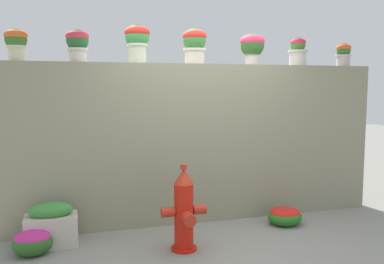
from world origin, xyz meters
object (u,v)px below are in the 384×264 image
(potted_plant_5, at_px, (298,50))
(flower_bush_right, at_px, (285,215))
(potted_plant_4, at_px, (252,45))
(potted_plant_6, at_px, (343,53))
(fire_hydrant, at_px, (184,211))
(potted_plant_0, at_px, (16,41))
(flower_bush_left, at_px, (32,241))
(potted_plant_3, at_px, (195,43))
(planter_box, at_px, (51,225))
(potted_plant_1, at_px, (77,43))
(potted_plant_2, at_px, (137,39))

(potted_plant_5, bearing_deg, flower_bush_right, -128.72)
(potted_plant_4, bearing_deg, potted_plant_6, -0.02)
(fire_hydrant, height_order, flower_bush_right, fire_hydrant)
(potted_plant_0, distance_m, flower_bush_left, 2.23)
(potted_plant_6, xyz_separation_m, flower_bush_left, (-4.25, -0.70, -2.10))
(potted_plant_3, distance_m, potted_plant_6, 2.25)
(potted_plant_4, distance_m, potted_plant_5, 0.69)
(potted_plant_6, bearing_deg, planter_box, -172.83)
(potted_plant_5, bearing_deg, potted_plant_3, 179.54)
(potted_plant_6, distance_m, fire_hydrant, 3.40)
(potted_plant_1, xyz_separation_m, planter_box, (-0.35, -0.45, -2.04))
(flower_bush_left, height_order, planter_box, planter_box)
(flower_bush_right, bearing_deg, potted_plant_4, 109.73)
(potted_plant_3, height_order, potted_plant_4, potted_plant_3)
(potted_plant_2, bearing_deg, potted_plant_0, -178.74)
(potted_plant_6, bearing_deg, potted_plant_2, -179.17)
(potted_plant_0, bearing_deg, flower_bush_left, -77.43)
(fire_hydrant, bearing_deg, flower_bush_left, 167.83)
(potted_plant_4, relative_size, flower_bush_left, 1.03)
(potted_plant_6, bearing_deg, potted_plant_3, 179.99)
(flower_bush_left, height_order, flower_bush_right, flower_bush_left)
(fire_hydrant, xyz_separation_m, planter_box, (-1.38, 0.53, -0.19))
(potted_plant_6, bearing_deg, fire_hydrant, -158.85)
(potted_plant_5, relative_size, flower_bush_left, 0.94)
(potted_plant_4, xyz_separation_m, fire_hydrant, (-1.24, -1.04, -1.89))
(planter_box, bearing_deg, potted_plant_5, 8.58)
(fire_hydrant, bearing_deg, flower_bush_right, 16.70)
(potted_plant_0, xyz_separation_m, potted_plant_5, (3.64, 0.06, -0.01))
(potted_plant_2, distance_m, potted_plant_5, 2.25)
(potted_plant_6, xyz_separation_m, flower_bush_right, (-1.22, -0.60, -2.12))
(fire_hydrant, distance_m, planter_box, 1.49)
(planter_box, bearing_deg, potted_plant_6, 7.17)
(potted_plant_3, bearing_deg, planter_box, -164.22)
(potted_plant_3, bearing_deg, flower_bush_right, -30.24)
(potted_plant_1, xyz_separation_m, potted_plant_5, (2.96, 0.05, -0.02))
(flower_bush_left, relative_size, planter_box, 0.74)
(potted_plant_0, distance_m, potted_plant_4, 2.95)
(potted_plant_6, relative_size, fire_hydrant, 0.36)
(potted_plant_0, xyz_separation_m, fire_hydrant, (1.71, -0.96, -1.85))
(flower_bush_right, bearing_deg, potted_plant_1, 167.72)
(flower_bush_right, bearing_deg, planter_box, 178.21)
(flower_bush_left, bearing_deg, flower_bush_right, 1.89)
(potted_plant_5, height_order, flower_bush_left, potted_plant_5)
(fire_hydrant, bearing_deg, potted_plant_0, 150.55)
(potted_plant_0, distance_m, flower_bush_right, 3.87)
(potted_plant_1, bearing_deg, potted_plant_5, 0.89)
(potted_plant_1, xyz_separation_m, potted_plant_2, (0.71, 0.01, 0.06))
(potted_plant_5, relative_size, planter_box, 0.70)
(flower_bush_left, bearing_deg, potted_plant_1, 50.28)
(potted_plant_5, xyz_separation_m, flower_bush_left, (-3.50, -0.69, -2.12))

